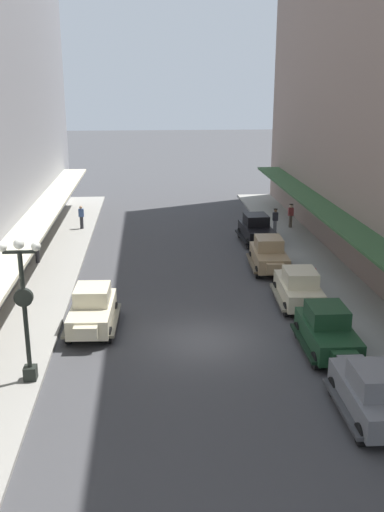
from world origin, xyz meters
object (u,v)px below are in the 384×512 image
object	(u,v)px
parked_car_4	(256,229)
fire_hydrant	(314,275)
parked_car_1	(269,254)
parked_car_5	(328,329)
parked_car_0	(299,287)
pedestrian_3	(275,220)
pedestrian_1	(81,217)
lamp_post_with_clock	(24,305)
parked_car_3	(373,392)
parked_car_2	(92,308)
pedestrian_2	(37,248)
pedestrian_0	(291,215)

from	to	relation	value
parked_car_4	fire_hydrant	size ratio (longest dim) A/B	5.26
parked_car_1	parked_car_5	distance (m)	10.21
parked_car_0	pedestrian_3	size ratio (longest dim) A/B	2.58
fire_hydrant	pedestrian_1	world-z (taller)	pedestrian_1
parked_car_0	parked_car_5	xyz separation A→B (m)	(-0.10, -4.86, 0.00)
parked_car_5	parked_car_0	bearing A→B (deg)	88.78
lamp_post_with_clock	fire_hydrant	bearing A→B (deg)	35.57
parked_car_3	parked_car_5	distance (m)	4.71
parked_car_2	pedestrian_2	world-z (taller)	parked_car_2
parked_car_4	pedestrian_0	xyz separation A→B (m)	(3.06, 3.30, 0.07)
parked_car_4	pedestrian_0	size ratio (longest dim) A/B	2.58
parked_car_0	parked_car_3	distance (m)	9.57
parked_car_4	fire_hydrant	xyz separation A→B (m)	(1.49, -8.33, -0.38)
parked_car_0	lamp_post_with_clock	world-z (taller)	lamp_post_with_clock
parked_car_3	parked_car_4	xyz separation A→B (m)	(0.09, 20.53, 0.00)
parked_car_0	parked_car_1	distance (m)	5.35
pedestrian_1	pedestrian_3	xyz separation A→B (m)	(13.34, -2.15, 0.02)
parked_car_0	parked_car_5	world-z (taller)	same
parked_car_1	parked_car_5	xyz separation A→B (m)	(0.21, -10.21, 0.00)
parked_car_0	parked_car_3	bearing A→B (deg)	-90.47
parked_car_2	pedestrian_2	xyz separation A→B (m)	(-3.95, 9.24, 0.07)
pedestrian_1	pedestrian_2	size ratio (longest dim) A/B	0.98
parked_car_0	parked_car_5	size ratio (longest dim) A/B	1.01
parked_car_5	parked_car_3	bearing A→B (deg)	-89.70
parked_car_2	pedestrian_0	distance (m)	20.50
parked_car_3	pedestrian_0	world-z (taller)	parked_car_3
fire_hydrant	lamp_post_with_clock	bearing A→B (deg)	-144.43
parked_car_3	parked_car_5	bearing A→B (deg)	90.30
parked_car_3	lamp_post_with_clock	bearing A→B (deg)	164.60
parked_car_0	pedestrian_1	size ratio (longest dim) A/B	2.63
pedestrian_0	lamp_post_with_clock	bearing A→B (deg)	-124.61
parked_car_1	fire_hydrant	bearing A→B (deg)	-56.29
parked_car_5	pedestrian_1	size ratio (longest dim) A/B	2.61
pedestrian_0	pedestrian_2	bearing A→B (deg)	-157.02
parked_car_5	pedestrian_0	world-z (taller)	parked_car_5
parked_car_3	pedestrian_0	size ratio (longest dim) A/B	2.56
pedestrian_1	pedestrian_3	world-z (taller)	pedestrian_3
parked_car_5	fire_hydrant	distance (m)	7.66
parked_car_5	pedestrian_2	xyz separation A→B (m)	(-13.29, 12.13, 0.07)
parked_car_2	pedestrian_0	world-z (taller)	parked_car_2
parked_car_1	parked_car_3	xyz separation A→B (m)	(0.24, -14.92, 0.00)
parked_car_4	pedestrian_2	bearing A→B (deg)	-164.63
pedestrian_3	parked_car_3	bearing A→B (deg)	-94.42
parked_car_4	pedestrian_2	distance (m)	13.91
lamp_post_with_clock	pedestrian_3	xyz separation A→B (m)	(12.90, 19.36, -1.97)
parked_car_1	pedestrian_0	distance (m)	9.53
pedestrian_2	pedestrian_3	bearing A→B (deg)	20.40
parked_car_4	pedestrian_2	world-z (taller)	parked_car_4
parked_car_5	pedestrian_0	distance (m)	19.38
pedestrian_2	parked_car_3	bearing A→B (deg)	-51.66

